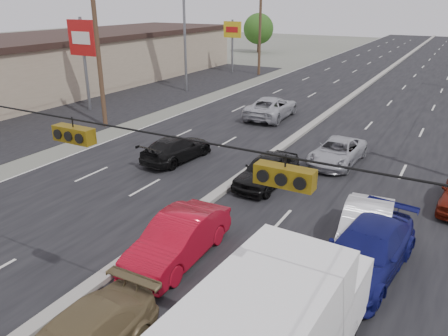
{
  "coord_description": "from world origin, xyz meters",
  "views": [
    {
      "loc": [
        8.95,
        -6.47,
        8.27
      ],
      "look_at": [
        1.33,
        7.11,
        2.2
      ],
      "focal_mm": 35.0,
      "sensor_mm": 36.0,
      "label": 1
    }
  ],
  "objects": [
    {
      "name": "ground",
      "position": [
        0.0,
        0.0,
        0.0
      ],
      "size": [
        200.0,
        200.0,
        0.0
      ],
      "primitive_type": "plane",
      "color": "#606356",
      "rests_on": "ground"
    },
    {
      "name": "road_surface",
      "position": [
        0.0,
        30.0,
        0.0
      ],
      "size": [
        20.0,
        160.0,
        0.02
      ],
      "primitive_type": "cube",
      "color": "black",
      "rests_on": "ground"
    },
    {
      "name": "center_median",
      "position": [
        0.0,
        30.0,
        0.1
      ],
      "size": [
        0.5,
        160.0,
        0.2
      ],
      "primitive_type": "cube",
      "color": "gray",
      "rests_on": "ground"
    },
    {
      "name": "strip_mall",
      "position": [
        -26.0,
        25.0,
        2.3
      ],
      "size": [
        12.0,
        42.0,
        4.6
      ],
      "primitive_type": "cube",
      "color": "tan",
      "rests_on": "ground"
    },
    {
      "name": "parking_lot",
      "position": [
        -17.0,
        25.0,
        0.0
      ],
      "size": [
        10.0,
        42.0,
        0.02
      ],
      "primitive_type": "cube",
      "color": "black",
      "rests_on": "ground"
    },
    {
      "name": "utility_pole_left_b",
      "position": [
        -12.5,
        15.0,
        5.11
      ],
      "size": [
        1.6,
        0.3,
        10.0
      ],
      "color": "#422D1E",
      "rests_on": "ground"
    },
    {
      "name": "utility_pole_left_c",
      "position": [
        -12.5,
        40.0,
        5.11
      ],
      "size": [
        1.6,
        0.3,
        10.0
      ],
      "color": "#422D1E",
      "rests_on": "ground"
    },
    {
      "name": "traffic_signals",
      "position": [
        1.4,
        0.0,
        5.49
      ],
      "size": [
        25.0,
        0.3,
        0.54
      ],
      "color": "black",
      "rests_on": "ground"
    },
    {
      "name": "pole_sign_mid",
      "position": [
        -17.0,
        18.0,
        5.11
      ],
      "size": [
        2.6,
        0.25,
        7.0
      ],
      "color": "slate",
      "rests_on": "ground"
    },
    {
      "name": "pole_sign_far",
      "position": [
        -16.0,
        40.0,
        4.41
      ],
      "size": [
        2.2,
        0.25,
        6.0
      ],
      "color": "slate",
      "rests_on": "ground"
    },
    {
      "name": "tree_left_far",
      "position": [
        -22.0,
        60.0,
        3.72
      ],
      "size": [
        4.8,
        4.8,
        6.12
      ],
      "color": "#382619",
      "rests_on": "ground"
    },
    {
      "name": "box_truck",
      "position": [
        6.34,
        0.43,
        1.65
      ],
      "size": [
        2.53,
        6.46,
        3.23
      ],
      "rotation": [
        0.0,
        0.0,
        -0.05
      ],
      "color": "black",
      "rests_on": "ground"
    },
    {
      "name": "red_sedan",
      "position": [
        1.4,
        3.86,
        0.77
      ],
      "size": [
        1.8,
        4.74,
        1.54
      ],
      "primitive_type": "imported",
      "rotation": [
        0.0,
        0.0,
        0.04
      ],
      "color": "#AE0A1F",
      "rests_on": "ground"
    },
    {
      "name": "queue_car_a",
      "position": [
        1.4,
        11.11,
        0.73
      ],
      "size": [
        2.04,
        4.42,
        1.47
      ],
      "primitive_type": "imported",
      "rotation": [
        0.0,
        0.0,
        -0.07
      ],
      "color": "black",
      "rests_on": "ground"
    },
    {
      "name": "queue_car_b",
      "position": [
        6.7,
        7.58,
        0.76
      ],
      "size": [
        2.05,
        4.74,
        1.52
      ],
      "primitive_type": "imported",
      "rotation": [
        0.0,
        0.0,
        0.1
      ],
      "color": "white",
      "rests_on": "ground"
    },
    {
      "name": "queue_car_c",
      "position": [
        3.5,
        15.56,
        0.64
      ],
      "size": [
        2.39,
        4.72,
        1.28
      ],
      "primitive_type": "imported",
      "rotation": [
        0.0,
        0.0,
        -0.06
      ],
      "color": "#ACADB4",
      "rests_on": "ground"
    },
    {
      "name": "queue_car_d",
      "position": [
        7.05,
        6.21,
        0.76
      ],
      "size": [
        2.76,
        5.49,
        1.53
      ],
      "primitive_type": "imported",
      "rotation": [
        0.0,
        0.0,
        -0.12
      ],
      "color": "navy",
      "rests_on": "ground"
    },
    {
      "name": "oncoming_near",
      "position": [
        -4.24,
        11.8,
        0.66
      ],
      "size": [
        2.26,
        4.73,
        1.33
      ],
      "primitive_type": "imported",
      "rotation": [
        0.0,
        0.0,
        3.05
      ],
      "color": "black",
      "rests_on": "ground"
    },
    {
      "name": "oncoming_far",
      "position": [
        -3.4,
        22.69,
        0.78
      ],
      "size": [
        2.81,
        5.7,
        1.56
      ],
      "primitive_type": "imported",
      "rotation": [
        0.0,
        0.0,
        3.18
      ],
      "color": "#AFB0B7",
      "rests_on": "ground"
    }
  ]
}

